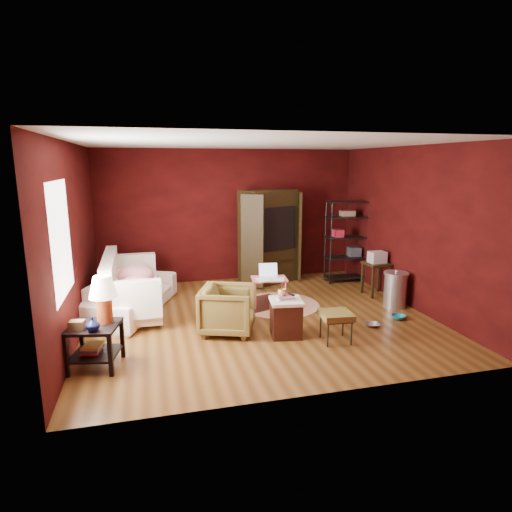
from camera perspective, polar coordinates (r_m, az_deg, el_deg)
The scene contains 18 objects.
room at distance 6.77m, azimuth 0.12°, elevation 2.94°, with size 5.54×5.04×2.84m.
sofa at distance 7.57m, azimuth -16.25°, elevation -4.09°, with size 2.21×0.65×0.87m, color white.
armchair at distance 6.45m, azimuth -3.78°, elevation -6.86°, with size 0.76×0.71×0.78m, color black.
pet_bowl_steel at distance 6.98m, azimuth 15.30°, elevation -8.20°, with size 0.22×0.05×0.22m, color silver.
pet_bowl_turquoise at distance 7.42m, azimuth 18.52°, elevation -7.15°, with size 0.23×0.07×0.23m, color teal.
vase at distance 5.47m, azimuth -20.94°, elevation -8.56°, with size 0.16×0.17×0.16m, color #0C1340.
mug at distance 6.23m, azimuth 3.51°, elevation -4.74°, with size 0.12×0.10×0.12m, color #D2BC67.
side_table at distance 5.67m, azimuth -20.21°, elevation -7.14°, with size 0.69×0.69×1.15m.
sofa_cushions at distance 7.58m, azimuth -16.56°, elevation -4.00°, with size 0.92×2.19×0.91m.
hamper at distance 6.35m, azimuth 4.00°, elevation -8.11°, with size 0.52×0.52×0.64m.
footstool at distance 6.22m, azimuth 10.65°, elevation -7.88°, with size 0.47×0.47×0.44m.
rug_round at distance 7.76m, azimuth 2.98°, elevation -6.50°, with size 1.92×1.92×0.01m.
rug_oriental at distance 7.74m, azimuth -0.13°, elevation -6.45°, with size 1.34×1.09×0.01m.
laptop_desk at distance 7.55m, azimuth 1.76°, elevation -3.35°, with size 0.66×0.54×0.76m.
tv_armoire at distance 9.03m, azimuth 1.75°, elevation 2.83°, with size 1.43×1.15×1.96m.
wire_shelving at distance 9.29m, azimuth 12.01°, elevation 2.38°, with size 0.87×0.42×1.73m.
small_stand at distance 8.49m, azimuth 15.81°, elevation -0.87°, with size 0.45×0.45×0.86m.
trash_can at distance 7.97m, azimuth 18.08°, elevation -4.24°, with size 0.54×0.54×0.68m.
Camera 1 is at (-1.71, -6.49, 2.50)m, focal length 30.00 mm.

